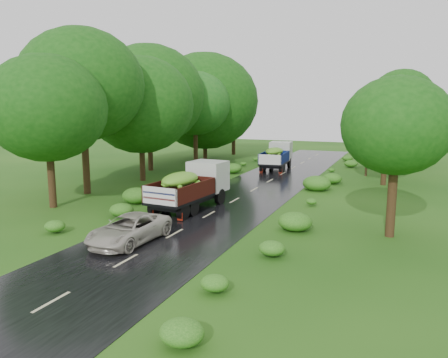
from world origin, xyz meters
The scene contains 10 objects.
ground centered at (0.00, 0.00, 0.00)m, with size 120.00×120.00×0.00m, color #18460F.
road centered at (0.00, 5.00, 0.01)m, with size 6.50×80.00×0.02m, color black.
road_lines centered at (0.00, 6.00, 0.02)m, with size 0.12×69.60×0.00m.
truck_near centered at (-1.54, 9.05, 1.49)m, with size 2.70×6.42×2.63m.
truck_far centered at (-1.24, 26.44, 1.41)m, with size 2.50×6.06×2.49m.
car centered at (-1.21, 2.01, 0.64)m, with size 2.05×4.46×1.24m, color #B6B0A2.
utility_pole centered at (7.02, 25.50, 3.78)m, with size 1.23×0.55×7.35m.
trees_left centered at (-10.56, 21.49, 6.56)m, with size 6.75×34.05×9.33m.
trees_right centered at (9.07, 24.76, 5.65)m, with size 4.31×32.58×8.28m.
shrubs centered at (0.00, 14.00, 0.35)m, with size 11.90×44.00×0.70m.
Camera 1 is at (9.99, -13.83, 6.18)m, focal length 35.00 mm.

